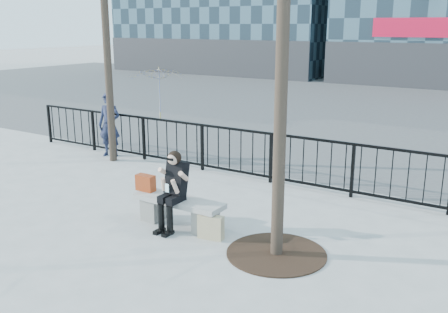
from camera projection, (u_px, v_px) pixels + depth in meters
The scene contains 10 objects.
ground at pixel (179, 226), 8.52m from camera, with size 120.00×120.00×0.00m, color gray.
street_surface at pixel (398, 107), 20.77m from camera, with size 60.00×23.00×0.01m, color #474747.
railing at pixel (263, 156), 10.83m from camera, with size 14.00×0.06×1.10m.
tree_grate at pixel (276, 253), 7.45m from camera, with size 1.50×1.50×0.02m, color black.
bench_main at pixel (179, 209), 8.45m from camera, with size 1.65×0.46×0.49m.
seated_woman at pixel (172, 191), 8.22m from camera, with size 0.50×0.64×1.34m.
handbag at pixel (146, 183), 8.76m from camera, with size 0.35×0.16×0.29m, color #933212.
shopping_bag at pixel (211, 227), 7.95m from camera, with size 0.41×0.15×0.39m, color beige.
standing_man at pixel (109, 125), 12.86m from camera, with size 0.61×0.40×1.66m, color black.
vendor_umbrella at pixel (158, 94), 17.64m from camera, with size 2.10×2.14×1.92m, color yellow.
Camera 1 is at (4.90, -6.29, 3.32)m, focal length 40.00 mm.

